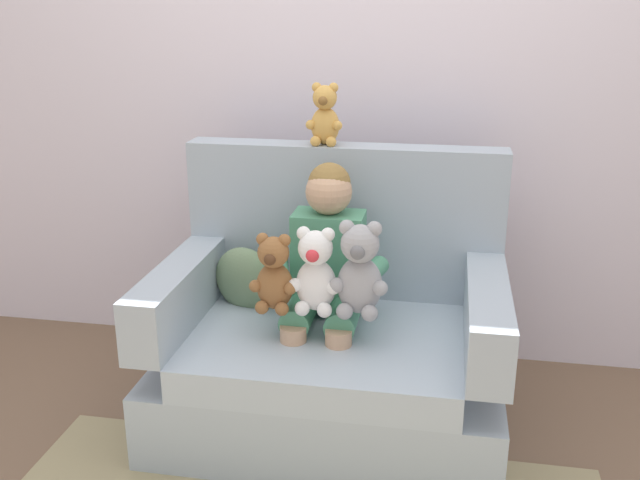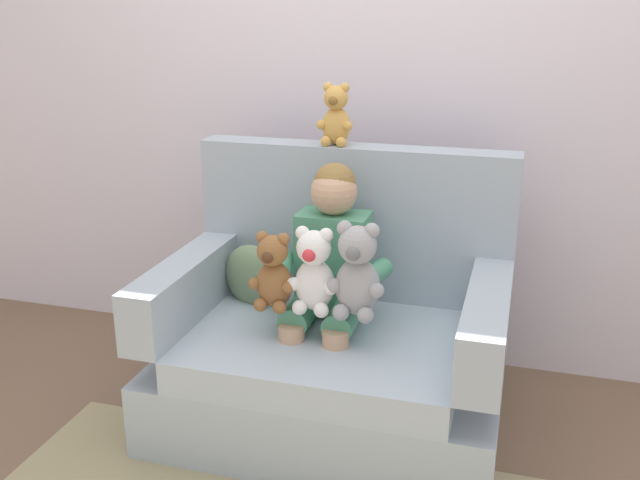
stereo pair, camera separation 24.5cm
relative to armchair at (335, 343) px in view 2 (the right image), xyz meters
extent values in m
plane|color=brown|center=(0.00, -0.05, -0.32)|extent=(8.00, 8.00, 0.00)
cube|color=silver|center=(0.00, 0.66, 0.98)|extent=(6.00, 0.10, 2.60)
cube|color=#9EADBC|center=(0.00, -0.05, -0.17)|extent=(1.24, 0.85, 0.28)
cube|color=#A6B6C6|center=(0.00, -0.12, 0.03)|extent=(0.96, 0.71, 0.12)
cube|color=#9EADBC|center=(0.00, 0.30, 0.39)|extent=(1.24, 0.14, 0.60)
cube|color=#9EADBC|center=(-0.55, -0.12, 0.20)|extent=(0.14, 0.71, 0.22)
cube|color=#9EADBC|center=(0.55, -0.12, 0.20)|extent=(0.14, 0.71, 0.22)
cube|color=#4C9370|center=(-0.03, 0.07, 0.31)|extent=(0.26, 0.16, 0.34)
sphere|color=tan|center=(-0.03, 0.07, 0.56)|extent=(0.17, 0.17, 0.17)
sphere|color=olive|center=(-0.03, 0.08, 0.59)|extent=(0.16, 0.16, 0.16)
cylinder|color=#4C9370|center=(-0.11, -0.06, 0.14)|extent=(0.11, 0.26, 0.11)
cylinder|color=tan|center=(-0.11, -0.19, -0.01)|extent=(0.09, 0.09, 0.30)
cylinder|color=#4C9370|center=(0.05, -0.06, 0.14)|extent=(0.11, 0.26, 0.11)
cylinder|color=tan|center=(0.05, -0.19, -0.01)|extent=(0.09, 0.09, 0.30)
cylinder|color=#4C9370|center=(-0.19, -0.05, 0.29)|extent=(0.13, 0.27, 0.07)
cylinder|color=#4C9370|center=(0.13, -0.05, 0.29)|extent=(0.13, 0.27, 0.07)
ellipsoid|color=white|center=(-0.03, -0.15, 0.29)|extent=(0.14, 0.12, 0.18)
sphere|color=white|center=(-0.03, -0.16, 0.43)|extent=(0.12, 0.12, 0.12)
sphere|color=#DB333D|center=(-0.03, -0.21, 0.42)|extent=(0.05, 0.05, 0.05)
sphere|color=white|center=(-0.07, -0.15, 0.48)|extent=(0.05, 0.05, 0.05)
sphere|color=white|center=(-0.10, -0.18, 0.30)|extent=(0.05, 0.05, 0.05)
sphere|color=white|center=(-0.07, -0.20, 0.22)|extent=(0.05, 0.05, 0.05)
sphere|color=white|center=(0.01, -0.15, 0.48)|extent=(0.05, 0.05, 0.05)
sphere|color=white|center=(0.03, -0.18, 0.30)|extent=(0.05, 0.05, 0.05)
sphere|color=white|center=(0.01, -0.20, 0.22)|extent=(0.05, 0.05, 0.05)
ellipsoid|color=#9E9EA3|center=(0.12, -0.15, 0.30)|extent=(0.15, 0.13, 0.20)
sphere|color=#9E9EA3|center=(0.12, -0.16, 0.45)|extent=(0.13, 0.13, 0.13)
sphere|color=slate|center=(0.12, -0.22, 0.44)|extent=(0.05, 0.05, 0.05)
sphere|color=#9E9EA3|center=(0.07, -0.15, 0.50)|extent=(0.05, 0.05, 0.05)
sphere|color=#9E9EA3|center=(0.05, -0.19, 0.31)|extent=(0.05, 0.05, 0.05)
sphere|color=#9E9EA3|center=(0.08, -0.20, 0.22)|extent=(0.06, 0.06, 0.06)
sphere|color=#9E9EA3|center=(0.16, -0.15, 0.50)|extent=(0.05, 0.05, 0.05)
sphere|color=#9E9EA3|center=(0.19, -0.19, 0.31)|extent=(0.05, 0.05, 0.05)
sphere|color=#9E9EA3|center=(0.16, -0.20, 0.22)|extent=(0.06, 0.06, 0.06)
ellipsoid|color=brown|center=(-0.17, -0.17, 0.28)|extent=(0.13, 0.11, 0.17)
sphere|color=brown|center=(-0.17, -0.18, 0.41)|extent=(0.11, 0.11, 0.11)
sphere|color=#4C2D19|center=(-0.17, -0.23, 0.40)|extent=(0.04, 0.04, 0.04)
sphere|color=brown|center=(-0.21, -0.17, 0.45)|extent=(0.04, 0.04, 0.04)
sphere|color=brown|center=(-0.23, -0.20, 0.29)|extent=(0.04, 0.04, 0.04)
sphere|color=brown|center=(-0.21, -0.21, 0.22)|extent=(0.05, 0.05, 0.05)
sphere|color=brown|center=(-0.14, -0.17, 0.45)|extent=(0.04, 0.04, 0.04)
sphere|color=brown|center=(-0.11, -0.20, 0.29)|extent=(0.04, 0.04, 0.04)
sphere|color=brown|center=(-0.14, -0.21, 0.22)|extent=(0.05, 0.05, 0.05)
ellipsoid|color=gold|center=(-0.08, 0.30, 0.76)|extent=(0.11, 0.09, 0.14)
sphere|color=gold|center=(-0.08, 0.29, 0.87)|extent=(0.09, 0.09, 0.09)
sphere|color=brown|center=(-0.08, 0.25, 0.86)|extent=(0.04, 0.04, 0.04)
sphere|color=gold|center=(-0.11, 0.30, 0.91)|extent=(0.04, 0.04, 0.04)
sphere|color=gold|center=(-0.13, 0.27, 0.77)|extent=(0.04, 0.04, 0.04)
sphere|color=gold|center=(-0.11, 0.26, 0.71)|extent=(0.04, 0.04, 0.04)
sphere|color=gold|center=(-0.05, 0.30, 0.91)|extent=(0.04, 0.04, 0.04)
sphere|color=gold|center=(-0.03, 0.27, 0.77)|extent=(0.04, 0.04, 0.04)
sphere|color=gold|center=(-0.05, 0.26, 0.71)|extent=(0.04, 0.04, 0.04)
ellipsoid|color=slate|center=(-0.36, 0.10, 0.19)|extent=(0.28, 0.19, 0.26)
camera|label=1|loc=(0.39, -2.39, 1.22)|focal=40.20mm
camera|label=2|loc=(0.63, -2.34, 1.22)|focal=40.20mm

